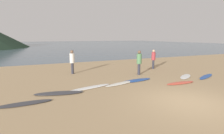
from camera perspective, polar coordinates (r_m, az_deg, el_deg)
The scene contains 13 objects.
ground_plane at distance 16.87m, azimuth -2.56°, elevation -0.46°, with size 120.00×120.00×0.20m, color tan.
ocean_water at distance 70.14m, azimuth -19.31°, elevation 6.65°, with size 140.00×100.00×0.01m, color #475B6B.
surfboard_0 at distance 8.59m, azimuth -25.86°, elevation -10.33°, with size 2.23×0.51×0.07m, color #333338.
surfboard_1 at distance 9.46m, azimuth -16.38°, elevation -7.88°, with size 2.38×0.60×0.10m, color #333338.
surfboard_2 at distance 10.16m, azimuth -6.93°, elevation -6.44°, with size 2.63×0.46×0.07m, color white.
surfboard_3 at distance 10.95m, azimuth 2.77°, elevation -5.18°, with size 2.34×0.45×0.08m, color silver.
surfboard_4 at distance 11.81m, azimuth 7.66°, elevation -4.18°, with size 2.31×0.58×0.07m, color #1E479E.
surfboard_5 at distance 11.82m, azimuth 20.78°, elevation -4.68°, with size 2.02×0.49×0.09m, color #D84C38.
surfboard_6 at distance 13.85m, azimuth 22.14°, elevation -2.79°, with size 1.98×0.58×0.07m, color white.
surfboard_7 at distance 14.46m, azimuth 27.53°, elevation -2.64°, with size 2.44×0.45×0.08m, color #1E479E.
person_0 at distance 13.57m, azimuth 8.55°, elevation 2.02°, with size 0.37×0.37×1.82m.
person_1 at distance 16.37m, azimuth 12.93°, elevation 2.90°, with size 0.34×0.34×1.70m.
person_2 at distance 14.10m, azimuth -12.45°, elevation 2.17°, with size 0.37×0.37×1.82m.
Camera 1 is at (-6.12, -5.45, 2.81)m, focal length 29.01 mm.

